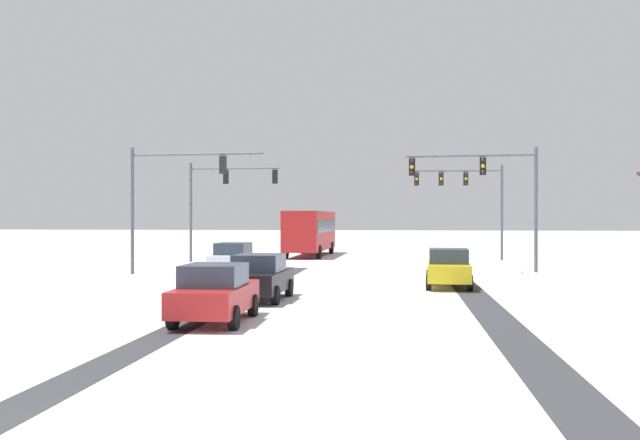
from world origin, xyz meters
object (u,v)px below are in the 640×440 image
(car_white_lead, at_px, (234,258))
(car_red_fourth, at_px, (215,293))
(car_yellow_cab_second, at_px, (448,268))
(car_black_third, at_px, (260,277))
(bus_oncoming, at_px, (311,230))
(traffic_signal_far_right, at_px, (466,190))
(traffic_signal_near_right, at_px, (489,183))
(traffic_signal_far_left, at_px, (221,191))
(traffic_signal_near_left, at_px, (169,187))

(car_white_lead, relative_size, car_red_fourth, 1.00)
(car_red_fourth, bearing_deg, car_white_lead, 101.93)
(car_yellow_cab_second, relative_size, car_black_third, 1.01)
(bus_oncoming, bearing_deg, car_black_third, -86.15)
(car_white_lead, bearing_deg, traffic_signal_far_right, 45.96)
(traffic_signal_far_right, relative_size, traffic_signal_near_right, 0.98)
(traffic_signal_near_right, height_order, car_black_third, traffic_signal_near_right)
(car_black_third, distance_m, car_red_fourth, 5.24)
(traffic_signal_near_right, relative_size, car_red_fourth, 1.61)
(car_white_lead, bearing_deg, traffic_signal_far_left, 108.33)
(car_white_lead, bearing_deg, car_red_fourth, -78.07)
(traffic_signal_far_left, bearing_deg, bus_oncoming, 59.59)
(traffic_signal_near_right, xyz_separation_m, traffic_signal_near_left, (-16.25, -2.25, -0.18))
(traffic_signal_far_right, xyz_separation_m, car_yellow_cab_second, (-2.42, -19.01, -3.98))
(car_white_lead, relative_size, car_black_third, 1.00)
(traffic_signal_near_right, xyz_separation_m, car_white_lead, (-13.03, -1.61, -3.85))
(traffic_signal_near_left, height_order, bus_oncoming, traffic_signal_near_left)
(traffic_signal_near_right, xyz_separation_m, car_yellow_cab_second, (-2.55, -7.27, -3.85))
(car_white_lead, distance_m, car_red_fourth, 16.50)
(traffic_signal_near_right, distance_m, traffic_signal_far_left, 17.95)
(bus_oncoming, bearing_deg, car_red_fourth, -87.06)
(car_white_lead, xyz_separation_m, bus_oncoming, (1.68, 17.61, 1.18))
(traffic_signal_near_left, relative_size, car_white_lead, 1.70)
(traffic_signal_far_left, height_order, bus_oncoming, traffic_signal_far_left)
(car_black_third, height_order, bus_oncoming, bus_oncoming)
(traffic_signal_far_right, bearing_deg, traffic_signal_near_left, -139.05)
(car_white_lead, relative_size, car_yellow_cab_second, 0.99)
(bus_oncoming, bearing_deg, traffic_signal_near_left, -105.02)
(car_yellow_cab_second, xyz_separation_m, car_black_third, (-6.88, -5.25, 0.00))
(traffic_signal_far_right, relative_size, car_white_lead, 1.57)
(traffic_signal_far_right, xyz_separation_m, traffic_signal_far_left, (-16.03, -3.92, -0.15))
(traffic_signal_far_left, bearing_deg, traffic_signal_far_right, 13.73)
(traffic_signal_near_right, bearing_deg, car_white_lead, -172.98)
(traffic_signal_far_left, bearing_deg, car_red_fourth, -75.67)
(car_yellow_cab_second, height_order, car_black_third, same)
(traffic_signal_near_left, bearing_deg, traffic_signal_near_right, 7.90)
(traffic_signal_far_right, bearing_deg, car_white_lead, -134.04)
(car_white_lead, xyz_separation_m, car_yellow_cab_second, (10.48, -5.66, 0.00))
(traffic_signal_far_right, bearing_deg, car_yellow_cab_second, -97.27)
(traffic_signal_near_left, xyz_separation_m, traffic_signal_far_left, (0.10, 10.08, 0.16))
(car_yellow_cab_second, xyz_separation_m, car_red_fourth, (-7.07, -10.48, 0.00))
(car_yellow_cab_second, height_order, bus_oncoming, bus_oncoming)
(car_black_third, bearing_deg, car_white_lead, 108.24)
(traffic_signal_near_right, bearing_deg, traffic_signal_far_left, 154.15)
(car_black_third, bearing_deg, car_red_fourth, -92.02)
(traffic_signal_near_right, height_order, traffic_signal_near_left, same)
(bus_oncoming, bearing_deg, car_yellow_cab_second, -69.28)
(car_yellow_cab_second, xyz_separation_m, bus_oncoming, (-8.80, 23.27, 1.18))
(car_yellow_cab_second, bearing_deg, car_black_third, -142.68)
(traffic_signal_near_right, xyz_separation_m, bus_oncoming, (-11.35, 16.00, -2.68))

